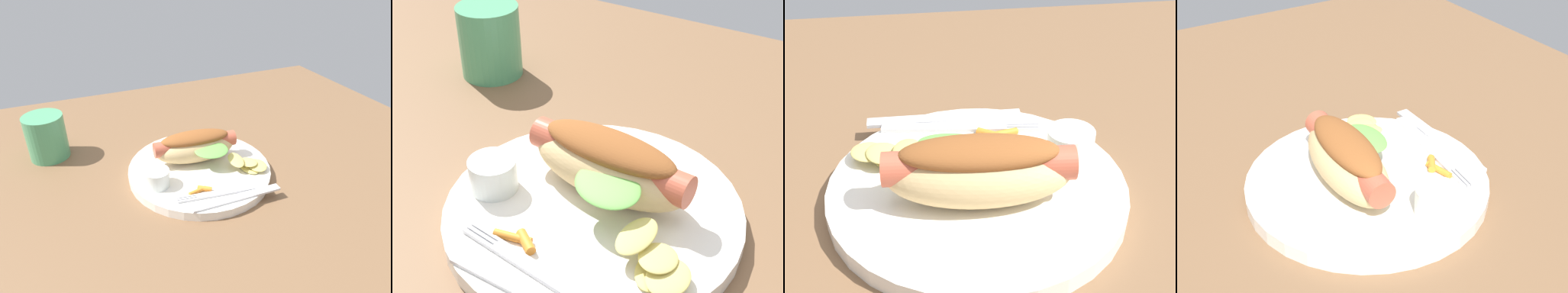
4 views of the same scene
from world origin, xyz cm
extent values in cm
cube|color=brown|center=(0.00, 0.00, -0.90)|extent=(120.00, 90.00, 1.80)
cylinder|color=white|center=(3.81, 0.25, 0.80)|extent=(25.38, 25.38, 1.60)
ellipsoid|color=#DBB77A|center=(3.96, 2.28, 4.13)|extent=(15.20, 6.98, 5.05)
cylinder|color=#C1563D|center=(3.96, 2.28, 5.01)|extent=(15.33, 3.90, 2.80)
ellipsoid|color=brown|center=(3.96, 2.28, 6.27)|extent=(12.87, 5.34, 2.18)
ellipsoid|color=#6BB74C|center=(5.65, -0.97, 5.14)|extent=(6.92, 5.80, 1.44)
cylinder|color=white|center=(-4.85, -2.48, 3.07)|extent=(4.21, 4.21, 2.94)
cube|color=silver|center=(5.88, -8.95, 1.80)|extent=(12.15, 2.74, 0.40)
cube|color=silver|center=(-1.65, -7.52, 1.80)|extent=(3.21, 0.71, 0.40)
cube|color=silver|center=(-1.71, -7.97, 1.80)|extent=(3.21, 0.71, 0.40)
cube|color=silver|center=(-1.76, -8.41, 1.80)|extent=(3.21, 0.71, 0.40)
cube|color=silver|center=(5.65, -10.73, 1.78)|extent=(15.31, 1.58, 0.36)
ellipsoid|color=#D6C465|center=(11.47, -4.53, 1.85)|extent=(3.53, 4.40, 0.50)
ellipsoid|color=#D6C465|center=(12.93, -4.82, 2.42)|extent=(3.37, 3.81, 1.00)
ellipsoid|color=#D6C465|center=(11.64, -3.84, 2.81)|extent=(3.91, 4.13, 0.65)
ellipsoid|color=#D6C465|center=(9.48, -3.14, 3.38)|extent=(3.03, 4.60, 0.94)
cylinder|color=orange|center=(0.56, -6.91, 1.94)|extent=(3.25, 1.30, 0.67)
cylinder|color=orange|center=(1.81, -6.86, 2.01)|extent=(2.39, 1.98, 0.83)
camera|label=1|loc=(-17.22, -48.27, 37.05)|focal=32.33mm
camera|label=2|loc=(22.96, -32.39, 33.84)|focal=53.50mm
camera|label=3|loc=(8.95, 38.67, 31.29)|focal=53.07mm
camera|label=4|loc=(-39.41, 26.14, 37.51)|focal=54.38mm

